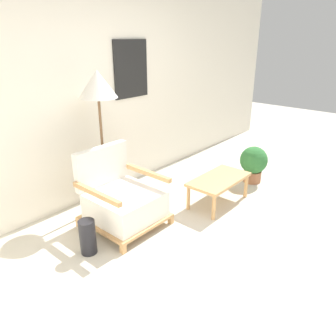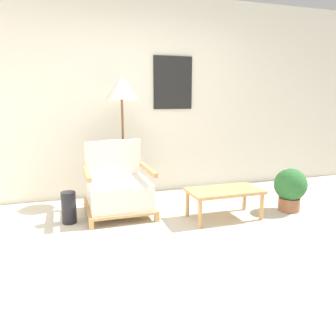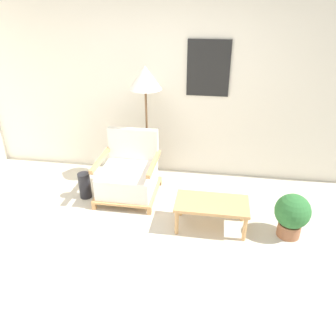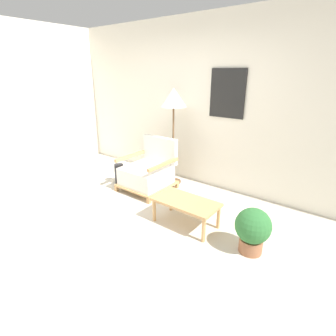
# 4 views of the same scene
# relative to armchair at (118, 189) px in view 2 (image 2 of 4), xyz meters

# --- Properties ---
(ground_plane) EXTENTS (14.00, 14.00, 0.00)m
(ground_plane) POSITION_rel_armchair_xyz_m (0.45, -1.20, -0.30)
(ground_plane) COLOR beige
(wall_back) EXTENTS (8.00, 0.09, 2.70)m
(wall_back) POSITION_rel_armchair_xyz_m (0.45, 0.83, 1.06)
(wall_back) COLOR silver
(wall_back) RESTS_ON ground_plane
(armchair) EXTENTS (0.76, 0.77, 0.84)m
(armchair) POSITION_rel_armchair_xyz_m (0.00, 0.00, 0.00)
(armchair) COLOR tan
(armchair) RESTS_ON ground_plane
(floor_lamp) EXTENTS (0.42, 0.42, 1.62)m
(floor_lamp) POSITION_rel_armchair_xyz_m (0.16, 0.48, 1.11)
(floor_lamp) COLOR brown
(floor_lamp) RESTS_ON ground_plane
(coffee_table) EXTENTS (0.83, 0.44, 0.34)m
(coffee_table) POSITION_rel_armchair_xyz_m (1.11, -0.52, -0.00)
(coffee_table) COLOR tan
(coffee_table) RESTS_ON ground_plane
(vase) EXTENTS (0.16, 0.16, 0.35)m
(vase) POSITION_rel_armchair_xyz_m (-0.57, -0.14, -0.12)
(vase) COLOR black
(vase) RESTS_ON ground_plane
(potted_plant) EXTENTS (0.39, 0.39, 0.52)m
(potted_plant) POSITION_rel_armchair_xyz_m (1.98, -0.54, -0.01)
(potted_plant) COLOR #935B3D
(potted_plant) RESTS_ON ground_plane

